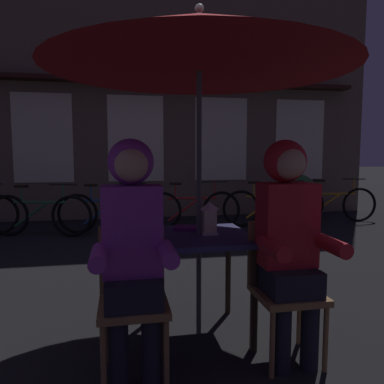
# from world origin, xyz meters

# --- Properties ---
(ground_plane) EXTENTS (60.00, 60.00, 0.00)m
(ground_plane) POSITION_xyz_m (0.00, 0.00, 0.00)
(ground_plane) COLOR black
(cafe_table) EXTENTS (0.72, 0.72, 0.74)m
(cafe_table) POSITION_xyz_m (0.00, 0.00, 0.64)
(cafe_table) COLOR navy
(cafe_table) RESTS_ON ground_plane
(patio_umbrella) EXTENTS (2.10, 2.10, 2.31)m
(patio_umbrella) POSITION_xyz_m (0.00, 0.00, 2.06)
(patio_umbrella) COLOR #4C4C51
(patio_umbrella) RESTS_ON ground_plane
(lantern) EXTENTS (0.11, 0.11, 0.23)m
(lantern) POSITION_xyz_m (0.07, -0.01, 0.86)
(lantern) COLOR white
(lantern) RESTS_ON cafe_table
(chair_left) EXTENTS (0.40, 0.40, 0.87)m
(chair_left) POSITION_xyz_m (-0.48, -0.37, 0.49)
(chair_left) COLOR olive
(chair_left) RESTS_ON ground_plane
(chair_right) EXTENTS (0.40, 0.40, 0.87)m
(chair_right) POSITION_xyz_m (0.48, -0.37, 0.49)
(chair_right) COLOR olive
(chair_right) RESTS_ON ground_plane
(person_left_hooded) EXTENTS (0.45, 0.56, 1.40)m
(person_left_hooded) POSITION_xyz_m (-0.48, -0.43, 0.85)
(person_left_hooded) COLOR black
(person_left_hooded) RESTS_ON ground_plane
(person_right_hooded) EXTENTS (0.45, 0.56, 1.40)m
(person_right_hooded) POSITION_xyz_m (0.48, -0.43, 0.85)
(person_right_hooded) COLOR black
(person_right_hooded) RESTS_ON ground_plane
(shopfront_building) EXTENTS (10.00, 0.93, 6.20)m
(shopfront_building) POSITION_xyz_m (-0.22, 5.40, 3.09)
(shopfront_building) COLOR #6B5B4C
(shopfront_building) RESTS_ON ground_plane
(bicycle_second) EXTENTS (1.64, 0.46, 0.84)m
(bicycle_second) POSITION_xyz_m (-1.80, 3.65, 0.35)
(bicycle_second) COLOR black
(bicycle_second) RESTS_ON ground_plane
(bicycle_third) EXTENTS (1.67, 0.26, 0.84)m
(bicycle_third) POSITION_xyz_m (-0.74, 3.69, 0.35)
(bicycle_third) COLOR black
(bicycle_third) RESTS_ON ground_plane
(bicycle_fourth) EXTENTS (1.68, 0.21, 0.84)m
(bicycle_fourth) POSITION_xyz_m (0.66, 3.73, 0.35)
(bicycle_fourth) COLOR black
(bicycle_fourth) RESTS_ON ground_plane
(bicycle_fifth) EXTENTS (1.67, 0.32, 0.84)m
(bicycle_fifth) POSITION_xyz_m (2.06, 3.71, 0.35)
(bicycle_fifth) COLOR black
(bicycle_fifth) RESTS_ON ground_plane
(bicycle_furthest) EXTENTS (1.67, 0.29, 0.84)m
(bicycle_furthest) POSITION_xyz_m (3.44, 3.92, 0.35)
(bicycle_furthest) COLOR black
(bicycle_furthest) RESTS_ON ground_plane
(book) EXTENTS (0.24, 0.20, 0.02)m
(book) POSITION_xyz_m (-0.05, 0.18, 0.75)
(book) COLOR #661E7A
(book) RESTS_ON cafe_table
(potted_plant) EXTENTS (0.60, 0.60, 0.92)m
(potted_plant) POSITION_xyz_m (2.74, 3.94, 0.54)
(potted_plant) COLOR brown
(potted_plant) RESTS_ON ground_plane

